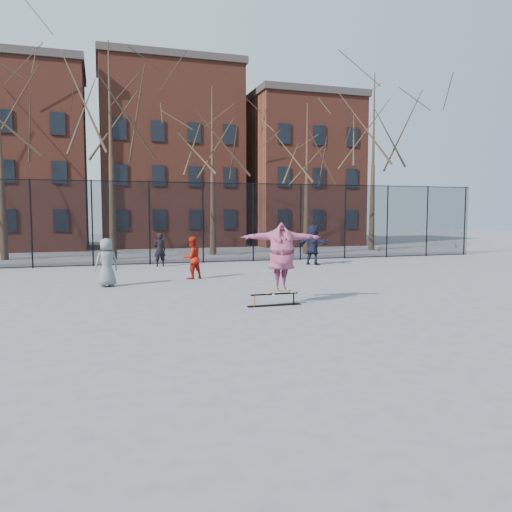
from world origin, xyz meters
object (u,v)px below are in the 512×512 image
object	(u,v)px
skateboard	(281,291)
bystander_red	(192,258)
skate_rail	(274,301)
bystander_navy	(313,245)
skater	(282,256)
bystander_grey	(107,262)
bystander_black	(160,250)

from	to	relation	value
skateboard	bystander_red	world-z (taller)	bystander_red
skate_rail	bystander_navy	distance (m)	10.85
skater	bystander_red	xyz separation A→B (m)	(-1.36, 6.03, -0.53)
skate_rail	skater	world-z (taller)	skater
bystander_red	bystander_grey	bearing A→B (deg)	-4.54
skateboard	skater	size ratio (longest dim) A/B	0.37
bystander_black	bystander_navy	xyz separation A→B (m)	(7.11, -1.39, 0.18)
skateboard	bystander_black	bearing A→B (deg)	100.55
skate_rail	skater	bearing A→B (deg)	0.00
skate_rail	bystander_black	bearing A→B (deg)	99.51
skateboard	bystander_grey	bearing A→B (deg)	132.18
skater	bystander_black	bearing A→B (deg)	109.58
bystander_grey	bystander_navy	distance (m)	10.56
bystander_grey	bystander_red	size ratio (longest dim) A/B	1.03
bystander_black	bystander_red	size ratio (longest dim) A/B	0.97
skater	bystander_grey	size ratio (longest dim) A/B	1.35
bystander_navy	skater	bearing A→B (deg)	114.09
skate_rail	bystander_black	distance (m)	10.99
bystander_grey	bystander_black	world-z (taller)	bystander_grey
skate_rail	bystander_red	world-z (taller)	bystander_red
skateboard	bystander_red	xyz separation A→B (m)	(-1.36, 6.03, 0.42)
bystander_black	bystander_red	distance (m)	4.83
bystander_grey	bystander_navy	world-z (taller)	bystander_navy
skate_rail	bystander_black	xyz separation A→B (m)	(-1.81, 10.82, 0.64)
bystander_grey	skate_rail	bearing A→B (deg)	110.60
skate_rail	bystander_red	bearing A→B (deg)	100.89
skater	bystander_red	bearing A→B (deg)	111.76
skateboard	bystander_grey	xyz separation A→B (m)	(-4.45, 4.91, 0.44)
skater	bystander_red	distance (m)	6.21
bystander_navy	bystander_grey	bearing A→B (deg)	77.80
bystander_red	bystander_navy	xyz separation A→B (m)	(6.46, 3.40, 0.16)
skate_rail	bystander_red	distance (m)	6.18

